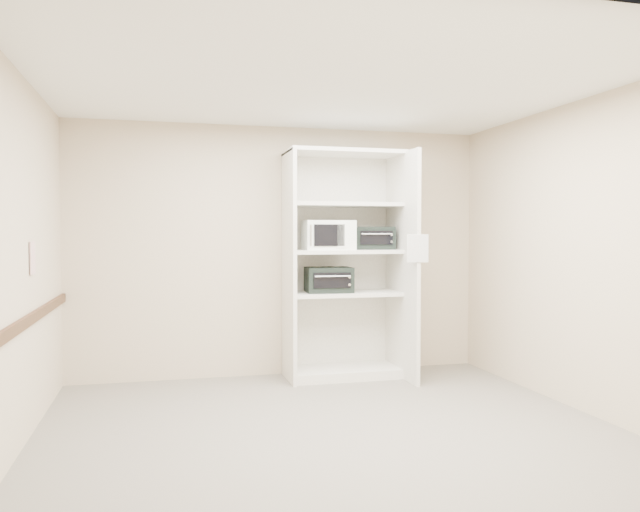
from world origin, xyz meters
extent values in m
cube|color=#635E54|center=(0.00, 0.00, 0.00)|extent=(4.50, 4.00, 0.01)
cube|color=white|center=(0.00, 0.00, 2.70)|extent=(4.50, 4.00, 0.01)
cube|color=#BFA992|center=(0.00, 2.00, 1.35)|extent=(4.50, 0.02, 2.70)
cube|color=#BFA992|center=(0.00, -2.00, 1.35)|extent=(4.50, 0.02, 2.70)
cube|color=#BFA992|center=(-2.25, 0.00, 1.35)|extent=(0.02, 4.00, 2.70)
cube|color=#BFA992|center=(2.25, 0.00, 1.35)|extent=(0.02, 4.00, 2.70)
cube|color=white|center=(0.02, 1.68, 1.20)|extent=(0.04, 0.60, 2.40)
cube|color=white|center=(1.22, 1.53, 1.20)|extent=(0.04, 0.90, 2.40)
cube|color=white|center=(0.62, 1.99, 1.20)|extent=(1.24, 0.02, 2.40)
cube|color=white|center=(0.62, 1.70, 0.05)|extent=(1.16, 0.56, 0.10)
cube|color=white|center=(0.62, 1.70, 0.90)|extent=(1.16, 0.56, 0.04)
cube|color=white|center=(0.62, 1.70, 1.35)|extent=(1.16, 0.56, 0.04)
cube|color=white|center=(0.62, 1.70, 1.85)|extent=(1.16, 0.56, 0.04)
cube|color=white|center=(0.62, 1.70, 2.40)|extent=(1.24, 0.60, 0.04)
cube|color=white|center=(0.44, 1.67, 1.53)|extent=(0.54, 0.42, 0.31)
cube|color=black|center=(0.96, 1.71, 1.49)|extent=(0.46, 0.37, 0.24)
cube|color=black|center=(0.44, 1.67, 1.05)|extent=(0.50, 0.39, 0.27)
cube|color=white|center=(1.20, 1.07, 1.39)|extent=(0.21, 0.03, 0.27)
cube|color=#3B2414|center=(-2.23, 0.00, 0.90)|extent=(0.04, 3.98, 0.08)
cube|color=silver|center=(-2.24, 0.51, 1.35)|extent=(0.01, 0.18, 0.25)
camera|label=1|loc=(-1.28, -4.69, 1.53)|focal=35.00mm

